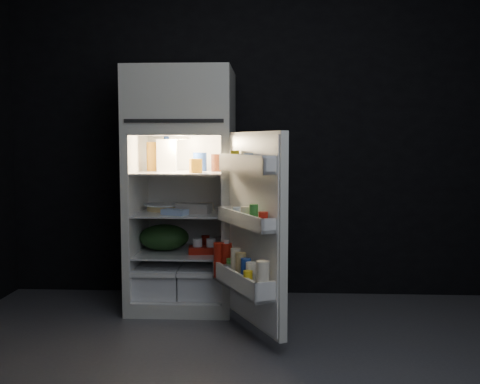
# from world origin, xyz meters

# --- Properties ---
(floor) EXTENTS (4.00, 3.40, 0.00)m
(floor) POSITION_xyz_m (0.00, 0.00, 0.00)
(floor) COLOR #4F4F55
(floor) RESTS_ON ground
(wall_back) EXTENTS (4.00, 0.00, 2.70)m
(wall_back) POSITION_xyz_m (0.00, 1.70, 1.35)
(wall_back) COLOR black
(wall_back) RESTS_ON ground
(wall_front) EXTENTS (4.00, 0.00, 2.70)m
(wall_front) POSITION_xyz_m (0.00, -1.70, 1.35)
(wall_front) COLOR black
(wall_front) RESTS_ON ground
(refrigerator) EXTENTS (0.76, 0.71, 1.78)m
(refrigerator) POSITION_xyz_m (-0.53, 1.32, 0.96)
(refrigerator) COLOR silver
(refrigerator) RESTS_ON ground
(fridge_door) EXTENTS (0.49, 0.73, 1.22)m
(fridge_door) POSITION_xyz_m (0.02, 0.61, 0.68)
(fridge_door) COLOR silver
(fridge_door) RESTS_ON ground
(milk_jug) EXTENTS (0.15, 0.15, 0.24)m
(milk_jug) POSITION_xyz_m (-0.64, 1.31, 1.15)
(milk_jug) COLOR white
(milk_jug) RESTS_ON refrigerator
(mayo_jar) EXTENTS (0.14, 0.14, 0.14)m
(mayo_jar) POSITION_xyz_m (-0.40, 1.38, 1.10)
(mayo_jar) COLOR #1B3C96
(mayo_jar) RESTS_ON refrigerator
(jam_jar) EXTENTS (0.11, 0.11, 0.13)m
(jam_jar) POSITION_xyz_m (-0.26, 1.32, 1.09)
(jam_jar) COLOR #33170E
(jam_jar) RESTS_ON refrigerator
(amber_bottle) EXTENTS (0.11, 0.11, 0.22)m
(amber_bottle) POSITION_xyz_m (-0.76, 1.35, 1.14)
(amber_bottle) COLOR orange
(amber_bottle) RESTS_ON refrigerator
(small_carton) EXTENTS (0.10, 0.09, 0.10)m
(small_carton) POSITION_xyz_m (-0.40, 1.13, 1.08)
(small_carton) COLOR orange
(small_carton) RESTS_ON refrigerator
(egg_carton) EXTENTS (0.27, 0.17, 0.07)m
(egg_carton) POSITION_xyz_m (-0.43, 1.19, 0.76)
(egg_carton) COLOR gray
(egg_carton) RESTS_ON refrigerator
(pie) EXTENTS (0.29, 0.29, 0.04)m
(pie) POSITION_xyz_m (-0.67, 1.34, 0.75)
(pie) COLOR tan
(pie) RESTS_ON refrigerator
(flat_package) EXTENTS (0.20, 0.16, 0.04)m
(flat_package) POSITION_xyz_m (-0.55, 1.08, 0.75)
(flat_package) COLOR #7E9AC3
(flat_package) RESTS_ON refrigerator
(wrapped_pkg) EXTENTS (0.15, 0.14, 0.05)m
(wrapped_pkg) POSITION_xyz_m (-0.37, 1.42, 0.75)
(wrapped_pkg) COLOR #F4E8C7
(wrapped_pkg) RESTS_ON refrigerator
(produce_bag) EXTENTS (0.42, 0.38, 0.20)m
(produce_bag) POSITION_xyz_m (-0.67, 1.31, 0.52)
(produce_bag) COLOR #193815
(produce_bag) RESTS_ON refrigerator
(yogurt_tray) EXTENTS (0.26, 0.16, 0.05)m
(yogurt_tray) POSITION_xyz_m (-0.34, 1.20, 0.45)
(yogurt_tray) COLOR #A91B0E
(yogurt_tray) RESTS_ON refrigerator
(small_can_red) EXTENTS (0.07, 0.07, 0.09)m
(small_can_red) POSITION_xyz_m (-0.37, 1.45, 0.47)
(small_can_red) COLOR #A91B0E
(small_can_red) RESTS_ON refrigerator
(small_can_silver) EXTENTS (0.10, 0.10, 0.09)m
(small_can_silver) POSITION_xyz_m (-0.24, 1.39, 0.47)
(small_can_silver) COLOR silver
(small_can_silver) RESTS_ON refrigerator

